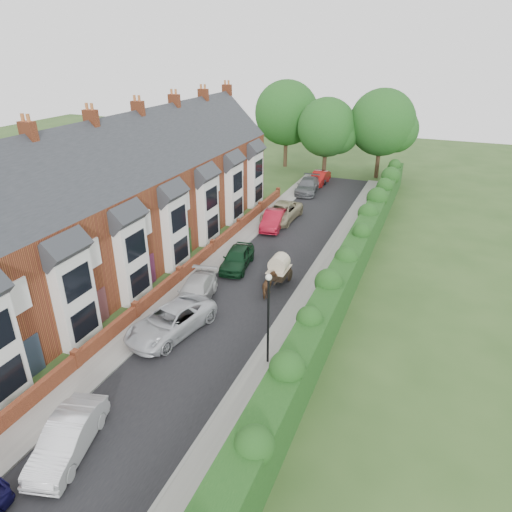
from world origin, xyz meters
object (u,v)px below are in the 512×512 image
(lamppost, at_px, (268,308))
(car_white, at_px, (195,292))
(horse, at_px, (269,285))
(horse_cart, at_px, (279,267))
(car_black, at_px, (320,176))
(car_silver_a, at_px, (68,438))
(car_red, at_px, (273,220))
(car_grey, at_px, (308,186))
(car_silver_b, at_px, (171,321))
(car_green, at_px, (237,258))
(car_beige, at_px, (282,212))

(lamppost, height_order, car_white, lamppost)
(horse, bearing_deg, horse_cart, -99.82)
(car_black, height_order, horse, horse)
(car_silver_a, height_order, car_red, car_red)
(car_silver_a, relative_size, car_red, 0.97)
(car_black, xyz_separation_m, horse, (3.91, -27.11, 0.05))
(car_grey, bearing_deg, car_silver_b, -95.15)
(car_green, bearing_deg, car_beige, 82.41)
(car_silver_b, xyz_separation_m, car_red, (-0.24, 17.30, -0.03))
(horse_cart, bearing_deg, lamppost, -74.18)
(car_grey, bearing_deg, car_beige, -94.62)
(car_silver_a, distance_m, horse_cart, 16.85)
(car_white, xyz_separation_m, horse_cart, (4.03, 4.38, 0.49))
(lamppost, relative_size, car_red, 1.13)
(car_black, bearing_deg, car_beige, -102.27)
(car_red, xyz_separation_m, horse_cart, (3.88, -9.43, 0.45))
(car_silver_b, relative_size, car_red, 1.23)
(lamppost, height_order, horse_cart, lamppost)
(car_green, distance_m, car_black, 24.17)
(car_red, bearing_deg, car_silver_b, -97.55)
(horse_cart, bearing_deg, car_green, 163.30)
(car_red, xyz_separation_m, horse, (3.88, -11.29, -0.03))
(lamppost, height_order, car_silver_a, lamppost)
(car_black, relative_size, horse, 2.31)
(car_silver_a, relative_size, car_black, 1.13)
(car_red, distance_m, car_grey, 11.20)
(lamppost, bearing_deg, horse_cart, 105.82)
(car_grey, bearing_deg, horse_cart, -84.88)
(lamppost, xyz_separation_m, car_red, (-6.25, 17.80, -2.54))
(car_silver_b, bearing_deg, car_silver_a, -73.82)
(lamppost, xyz_separation_m, car_green, (-5.98, 9.45, -2.54))
(lamppost, bearing_deg, car_grey, 102.45)
(horse_cart, bearing_deg, car_white, -132.60)
(lamppost, relative_size, car_white, 1.05)
(horse_cart, bearing_deg, car_beige, 108.47)
(lamppost, xyz_separation_m, horse_cart, (-2.37, 8.37, -2.10))
(car_silver_b, bearing_deg, horse_cart, 77.25)
(car_red, relative_size, horse, 2.67)
(car_silver_b, distance_m, car_green, 8.96)
(car_silver_b, height_order, horse_cart, horse_cart)
(car_black, bearing_deg, car_white, -102.88)
(car_white, bearing_deg, lamppost, -43.98)
(car_white, distance_m, car_beige, 15.81)
(car_beige, bearing_deg, horse, -71.81)
(car_white, height_order, horse, horse)
(car_silver_a, bearing_deg, car_black, 76.24)
(lamppost, bearing_deg, car_red, 109.36)
(car_silver_a, xyz_separation_m, car_silver_b, (-0.62, 8.70, 0.05))
(car_white, distance_m, car_black, 29.64)
(car_grey, xyz_separation_m, horse_cart, (4.03, -20.63, 0.44))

